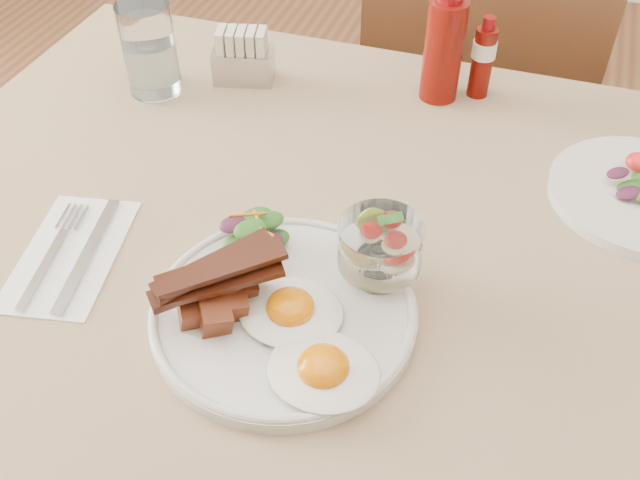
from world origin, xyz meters
The scene contains 12 objects.
table centered at (0.00, 0.00, 0.66)m, with size 1.33×0.88×0.75m.
chair_far centered at (0.00, 0.66, 0.52)m, with size 0.42×0.42×0.93m.
main_plate centered at (-0.10, -0.15, 0.76)m, with size 0.28×0.28×0.02m, color silver.
fried_eggs centered at (-0.06, -0.19, 0.78)m, with size 0.18×0.18×0.03m.
bacon_potato_pile centered at (-0.16, -0.17, 0.80)m, with size 0.13×0.12×0.06m.
side_salad centered at (-0.16, -0.08, 0.79)m, with size 0.08×0.07×0.04m.
fruit_cup centered at (-0.01, -0.08, 0.82)m, with size 0.09×0.09×0.09m.
ketchup_bottle centered at (-0.03, 0.33, 0.83)m, with size 0.06×0.06×0.17m.
hot_sauce_bottle centered at (0.02, 0.35, 0.81)m, with size 0.04×0.04×0.12m.
sugar_caddy centered at (-0.32, 0.28, 0.79)m, with size 0.10×0.07×0.08m.
water_glass centered at (-0.44, 0.21, 0.81)m, with size 0.08×0.08×0.13m.
napkin_cutlery centered at (-0.36, -0.14, 0.75)m, with size 0.14×0.21×0.01m.
Camera 1 is at (0.10, -0.60, 1.33)m, focal length 40.00 mm.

